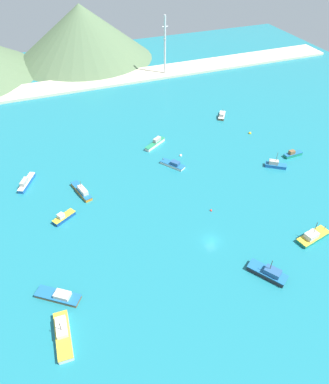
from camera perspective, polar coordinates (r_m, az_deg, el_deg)
The scene contains 19 objects.
ground at distance 116.79m, azimuth 0.86°, elevation 2.36°, with size 260.00×280.00×0.50m.
fishing_boat_0 at distance 104.96m, azimuth -15.80°, elevation -3.89°, with size 6.90×5.28×2.58m.
fishing_boat_1 at distance 91.57m, azimuth 16.22°, elevation -12.24°, with size 7.93×9.63×5.60m.
fishing_boat_2 at distance 131.57m, azimuth -1.46°, elevation 7.79°, with size 9.24×6.81×2.67m.
fishing_boat_3 at distance 82.33m, azimuth -15.89°, elevation -20.99°, with size 3.47×11.13×5.49m.
fishing_boat_4 at distance 88.03m, azimuth -16.49°, elevation -15.60°, with size 10.28×8.63×2.01m.
fishing_boat_5 at distance 152.02m, azimuth 9.13°, elevation 11.97°, with size 5.75×7.01×2.16m.
fishing_boat_6 at distance 121.02m, azimuth 1.39°, elevation 4.46°, with size 7.13×8.59×2.09m.
fishing_boat_7 at distance 112.41m, azimuth -13.06°, elevation 0.17°, with size 4.93×10.70×4.77m.
fishing_boat_8 at distance 133.63m, azimuth 19.78°, elevation 5.72°, with size 6.96×2.25×2.40m.
fishing_boat_9 at distance 120.81m, azimuth -21.19°, elevation 1.41°, with size 6.12×9.37×2.64m.
fishing_boat_10 at distance 103.66m, azimuth 22.56°, elevation -6.55°, with size 10.29×5.16×6.15m.
fishing_boat_11 at distance 126.03m, azimuth 17.23°, elevation 4.20°, with size 7.01×5.75×5.78m.
buoy_0 at distance 105.00m, azimuth 7.43°, elevation -2.94°, with size 0.67×0.67×0.67m.
buoy_1 at distance 126.35m, azimuth 2.59°, elevation 5.83°, with size 0.97×0.97×0.97m.
buoy_2 at distance 142.83m, azimuth 13.46°, elevation 9.11°, with size 1.03×1.03×1.03m.
beach_strip at distance 185.71m, azimuth -8.97°, elevation 17.27°, with size 247.00×15.98×1.20m, color beige.
hill_central at distance 213.19m, azimuth -12.98°, elevation 23.60°, with size 73.67×73.67×27.91m.
radio_tower at distance 185.71m, azimuth 0.06°, elevation 22.27°, with size 2.83×2.26×28.26m.
Camera 1 is at (-34.54, -55.72, 71.16)m, focal length 33.44 mm.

